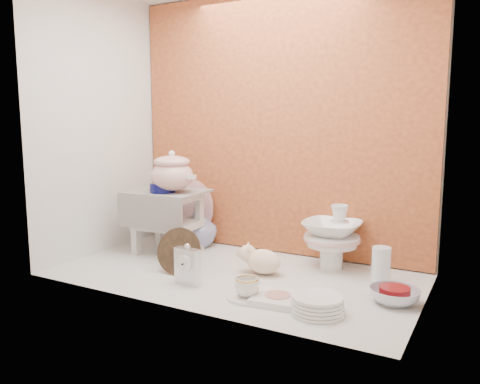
# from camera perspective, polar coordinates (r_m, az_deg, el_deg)

# --- Properties ---
(ground) EXTENTS (1.80, 1.80, 0.00)m
(ground) POSITION_cam_1_polar(r_m,az_deg,el_deg) (2.44, -0.65, -9.85)
(ground) COLOR silver
(ground) RESTS_ON ground
(niche_shell) EXTENTS (1.86, 1.03, 1.53)m
(niche_shell) POSITION_cam_1_polar(r_m,az_deg,el_deg) (2.48, 1.42, 12.27)
(niche_shell) COLOR #CB6532
(niche_shell) RESTS_ON ground
(step_stool) EXTENTS (0.45, 0.39, 0.37)m
(step_stool) POSITION_cam_1_polar(r_m,az_deg,el_deg) (2.83, -8.66, -3.53)
(step_stool) COLOR silver
(step_stool) RESTS_ON ground
(soup_tureen) EXTENTS (0.29, 0.29, 0.24)m
(soup_tureen) POSITION_cam_1_polar(r_m,az_deg,el_deg) (2.71, -8.15, 2.46)
(soup_tureen) COLOR white
(soup_tureen) RESTS_ON step_stool
(cobalt_bowl) EXTENTS (0.17, 0.17, 0.05)m
(cobalt_bowl) POSITION_cam_1_polar(r_m,az_deg,el_deg) (2.74, -9.28, 0.52)
(cobalt_bowl) COLOR #0A0D52
(cobalt_bowl) RESTS_ON step_stool
(floral_platter) EXTENTS (0.42, 0.14, 0.41)m
(floral_platter) POSITION_cam_1_polar(r_m,az_deg,el_deg) (3.05, -6.72, -2.19)
(floral_platter) COLOR silver
(floral_platter) RESTS_ON ground
(blue_white_vase) EXTENTS (0.27, 0.27, 0.25)m
(blue_white_vase) POSITION_cam_1_polar(r_m,az_deg,el_deg) (2.94, -5.18, -4.12)
(blue_white_vase) COLOR white
(blue_white_vase) RESTS_ON ground
(lacquer_tray) EXTENTS (0.25, 0.13, 0.23)m
(lacquer_tray) POSITION_cam_1_polar(r_m,az_deg,el_deg) (2.44, -7.37, -7.05)
(lacquer_tray) COLOR black
(lacquer_tray) RESTS_ON ground
(mantel_clock) EXTENTS (0.14, 0.06, 0.19)m
(mantel_clock) POSITION_cam_1_polar(r_m,az_deg,el_deg) (2.28, -6.30, -8.64)
(mantel_clock) COLOR silver
(mantel_clock) RESTS_ON ground
(plush_pig) EXTENTS (0.27, 0.22, 0.14)m
(plush_pig) POSITION_cam_1_polar(r_m,az_deg,el_deg) (2.42, 2.85, -8.28)
(plush_pig) COLOR beige
(plush_pig) RESTS_ON ground
(teacup_saucer) EXTENTS (0.22, 0.22, 0.01)m
(teacup_saucer) POSITION_cam_1_polar(r_m,az_deg,el_deg) (2.12, 0.86, -12.55)
(teacup_saucer) COLOR white
(teacup_saucer) RESTS_ON ground
(gold_rim_teacup) EXTENTS (0.12, 0.12, 0.08)m
(gold_rim_teacup) POSITION_cam_1_polar(r_m,az_deg,el_deg) (2.10, 0.86, -11.31)
(gold_rim_teacup) COLOR white
(gold_rim_teacup) RESTS_ON teacup_saucer
(lattice_dish) EXTENTS (0.22, 0.22, 0.03)m
(lattice_dish) POSITION_cam_1_polar(r_m,az_deg,el_deg) (2.09, 4.52, -12.62)
(lattice_dish) COLOR white
(lattice_dish) RESTS_ON ground
(dinner_plate_stack) EXTENTS (0.28, 0.28, 0.07)m
(dinner_plate_stack) POSITION_cam_1_polar(r_m,az_deg,el_deg) (1.98, 9.28, -13.18)
(dinner_plate_stack) COLOR white
(dinner_plate_stack) RESTS_ON ground
(crystal_bowl) EXTENTS (0.23, 0.23, 0.07)m
(crystal_bowl) POSITION_cam_1_polar(r_m,az_deg,el_deg) (2.16, 18.05, -11.77)
(crystal_bowl) COLOR silver
(crystal_bowl) RESTS_ON ground
(clear_glass_vase) EXTENTS (0.09, 0.09, 0.18)m
(clear_glass_vase) POSITION_cam_1_polar(r_m,az_deg,el_deg) (2.38, 16.57, -8.43)
(clear_glass_vase) COLOR silver
(clear_glass_vase) RESTS_ON ground
(porcelain_tower) EXTENTS (0.32, 0.32, 0.34)m
(porcelain_tower) POSITION_cam_1_polar(r_m,az_deg,el_deg) (2.54, 10.97, -5.23)
(porcelain_tower) COLOR white
(porcelain_tower) RESTS_ON ground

